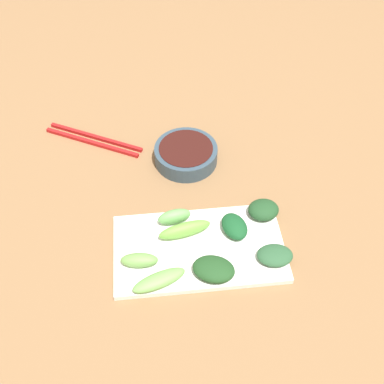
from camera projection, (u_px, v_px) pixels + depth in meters
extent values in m
cube|color=olive|center=(190.00, 218.00, 0.93)|extent=(2.10, 2.10, 0.02)
cylinder|color=#324554|center=(186.00, 155.00, 1.01)|extent=(0.13, 0.13, 0.04)
cylinder|color=#361511|center=(186.00, 153.00, 1.01)|extent=(0.11, 0.11, 0.03)
cube|color=white|center=(199.00, 249.00, 0.87)|extent=(0.17, 0.31, 0.01)
ellipsoid|color=#1F4723|center=(263.00, 210.00, 0.90)|extent=(0.05, 0.06, 0.03)
ellipsoid|color=#6CA04E|center=(139.00, 260.00, 0.83)|extent=(0.03, 0.07, 0.02)
ellipsoid|color=#1F4720|center=(214.00, 269.00, 0.82)|extent=(0.08, 0.09, 0.02)
ellipsoid|color=#69AA59|center=(174.00, 217.00, 0.89)|extent=(0.04, 0.07, 0.03)
ellipsoid|color=#2A5633|center=(275.00, 255.00, 0.84)|extent=(0.05, 0.07, 0.02)
ellipsoid|color=#6FAA52|center=(159.00, 280.00, 0.80)|extent=(0.06, 0.10, 0.02)
ellipsoid|color=#6BAF40|center=(185.00, 230.00, 0.87)|extent=(0.05, 0.10, 0.03)
ellipsoid|color=#174E26|center=(234.00, 226.00, 0.88)|extent=(0.07, 0.06, 0.03)
cube|color=#B01919|center=(96.00, 137.00, 1.07)|extent=(0.11, 0.21, 0.01)
cube|color=#B01919|center=(92.00, 143.00, 1.06)|extent=(0.11, 0.21, 0.01)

